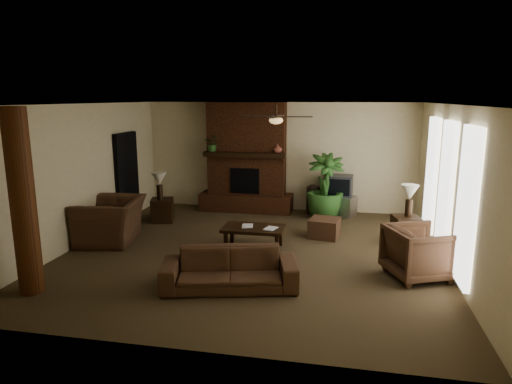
% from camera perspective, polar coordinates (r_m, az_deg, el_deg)
% --- Properties ---
extents(room_shell, '(7.00, 7.00, 7.00)m').
position_cam_1_polar(room_shell, '(8.35, -0.53, 1.46)').
color(room_shell, brown).
rests_on(room_shell, ground).
extents(fireplace, '(2.40, 0.70, 2.80)m').
position_cam_1_polar(fireplace, '(11.66, -1.20, 3.24)').
color(fireplace, '#562C17').
rests_on(fireplace, ground).
extents(windows, '(0.08, 3.65, 2.35)m').
position_cam_1_polar(windows, '(8.58, 22.96, 0.45)').
color(windows, white).
rests_on(windows, ground).
extents(log_column, '(0.36, 0.36, 2.80)m').
position_cam_1_polar(log_column, '(7.43, -27.50, -1.23)').
color(log_column, '#5B3016').
rests_on(log_column, ground).
extents(doorway, '(0.10, 1.00, 2.10)m').
position_cam_1_polar(doorway, '(11.24, -16.07, 1.90)').
color(doorway, black).
rests_on(doorway, ground).
extents(ceiling_fan, '(1.35, 1.35, 0.37)m').
position_cam_1_polar(ceiling_fan, '(8.44, 2.57, 9.29)').
color(ceiling_fan, '#302015').
rests_on(ceiling_fan, ceiling).
extents(sofa, '(2.17, 1.07, 0.81)m').
position_cam_1_polar(sofa, '(7.05, -3.39, -8.96)').
color(sofa, '#4F3422').
rests_on(sofa, ground).
extents(armchair_left, '(1.11, 1.50, 1.19)m').
position_cam_1_polar(armchair_left, '(9.65, -18.02, -2.60)').
color(armchair_left, '#4F3422').
rests_on(armchair_left, ground).
extents(armchair_right, '(1.16, 1.19, 0.96)m').
position_cam_1_polar(armchair_right, '(7.85, 20.03, -6.95)').
color(armchair_right, '#4F3422').
rests_on(armchair_right, ground).
extents(coffee_table, '(1.20, 0.70, 0.43)m').
position_cam_1_polar(coffee_table, '(8.83, -0.31, -4.82)').
color(coffee_table, black).
rests_on(coffee_table, ground).
extents(ottoman, '(0.69, 0.69, 0.40)m').
position_cam_1_polar(ottoman, '(9.67, 8.68, -4.52)').
color(ottoman, '#4F3422').
rests_on(ottoman, ground).
extents(tv_stand, '(0.98, 0.79, 0.50)m').
position_cam_1_polar(tv_stand, '(11.51, 10.35, -1.67)').
color(tv_stand, '#ADADAF').
rests_on(tv_stand, ground).
extents(tv, '(0.70, 0.59, 0.52)m').
position_cam_1_polar(tv, '(11.39, 10.49, 0.82)').
color(tv, '#3B3B3E').
rests_on(tv, tv_stand).
extents(floor_vase, '(0.34, 0.34, 0.77)m').
position_cam_1_polar(floor_vase, '(11.49, 7.26, -0.66)').
color(floor_vase, black).
rests_on(floor_vase, ground).
extents(floor_plant, '(1.21, 1.75, 0.89)m').
position_cam_1_polar(floor_plant, '(11.07, 8.71, -1.10)').
color(floor_plant, '#315E25').
rests_on(floor_plant, ground).
extents(side_table_left, '(0.62, 0.62, 0.55)m').
position_cam_1_polar(side_table_left, '(10.96, -11.81, -2.27)').
color(side_table_left, black).
rests_on(side_table_left, ground).
extents(lamp_left, '(0.39, 0.39, 0.65)m').
position_cam_1_polar(lamp_left, '(10.77, -12.19, 1.42)').
color(lamp_left, '#302015').
rests_on(lamp_left, side_table_left).
extents(side_table_right, '(0.59, 0.59, 0.55)m').
position_cam_1_polar(side_table_right, '(9.68, 18.46, -4.54)').
color(side_table_right, black).
rests_on(side_table_right, ground).
extents(lamp_right, '(0.41, 0.41, 0.65)m').
position_cam_1_polar(lamp_right, '(9.55, 18.94, -0.30)').
color(lamp_right, '#302015').
rests_on(lamp_right, side_table_right).
extents(mantel_plant, '(0.48, 0.51, 0.33)m').
position_cam_1_polar(mantel_plant, '(11.57, -5.51, 5.96)').
color(mantel_plant, '#315E25').
rests_on(mantel_plant, fireplace).
extents(mantel_vase, '(0.28, 0.28, 0.22)m').
position_cam_1_polar(mantel_vase, '(11.22, 2.76, 5.54)').
color(mantel_vase, '#99503D').
rests_on(mantel_vase, fireplace).
extents(book_a, '(0.22, 0.06, 0.29)m').
position_cam_1_polar(book_a, '(8.79, -1.80, -3.54)').
color(book_a, '#999999').
rests_on(book_a, coffee_table).
extents(book_b, '(0.21, 0.08, 0.29)m').
position_cam_1_polar(book_b, '(8.68, 1.24, -3.73)').
color(book_b, '#999999').
rests_on(book_b, coffee_table).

